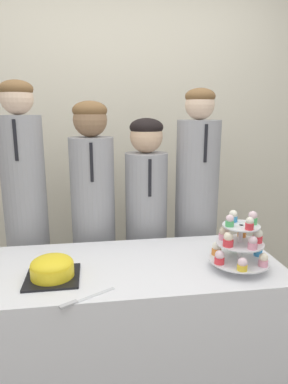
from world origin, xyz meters
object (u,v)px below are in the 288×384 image
Objects in this scene: student_0 at (27,226)px; student_1 at (94,231)px; cupcake_stand at (239,243)px; cake_knife at (79,301)px; student_2 at (146,235)px; student_3 at (196,222)px; round_cake at (52,268)px.

student_1 is (0.40, -0.00, -0.05)m from student_0.
cake_knife is at bearing -165.84° from cupcake_stand.
student_1 is at bearing 180.00° from student_2.
cupcake_stand is 0.19× the size of student_2.
student_3 is at bearing 18.86° from cake_knife.
student_2 is (0.52, 0.62, -0.10)m from round_cake.
cupcake_stand reaches higher than cake_knife.
round_cake is at bearing -143.51° from student_3.
round_cake is at bearing -106.53° from student_1.
cupcake_stand is (0.85, -0.03, 0.08)m from round_cake.
round_cake is 0.85m from cupcake_stand.
cake_knife is at bearing -115.33° from student_2.
student_2 is at bearing -180.00° from student_3.
student_1 reaches higher than student_2.
cupcake_stand is at bearing -62.97° from student_2.
round_cake is 0.66m from student_0.
cupcake_stand is at bearing -31.55° from student_0.
cake_knife is 0.90m from student_0.
student_1 is at bearing -0.00° from student_0.
round_cake is 1.06× the size of cake_knife.
student_0 reaches higher than student_3.
student_1 is at bearing 55.27° from cake_knife.
student_0 reaches higher than cupcake_stand.
round_cake is at bearing 89.22° from cake_knife.
cupcake_stand is 0.94m from student_1.
round_cake is 1.05m from student_3.
student_1 reaches higher than cupcake_stand.
student_3 is at bearing 0.00° from student_1.
student_1 reaches higher than round_cake.
student_1 is at bearing 135.51° from cupcake_stand.
student_0 is at bearing 148.45° from cupcake_stand.
round_cake is 0.14× the size of student_0.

